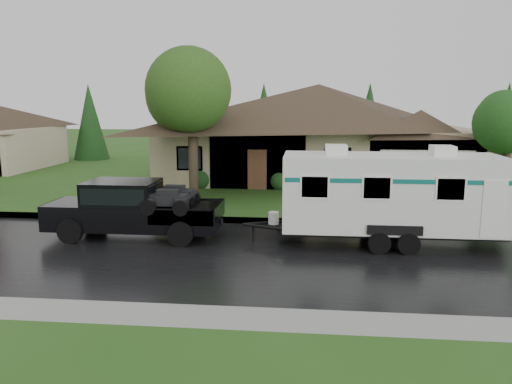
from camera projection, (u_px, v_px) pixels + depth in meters
ground at (267, 238)px, 17.39m from camera, size 140.00×140.00×0.00m
road at (262, 255)px, 15.43m from camera, size 140.00×8.00×0.01m
curb at (272, 221)px, 19.58m from camera, size 140.00×0.50×0.15m
lawn at (285, 175)px, 32.06m from camera, size 140.00×26.00×0.15m
house_main at (323, 121)px, 30.08m from camera, size 19.44×10.80×6.90m
tree_left_green at (192, 93)px, 23.11m from camera, size 4.30×4.30×7.12m
tree_right_green at (510, 122)px, 24.23m from camera, size 3.12×3.12×5.16m
shrub_row at (319, 180)px, 26.18m from camera, size 13.60×1.00×1.00m
pickup_truck at (131, 207)px, 17.37m from camera, size 5.96×2.27×1.99m
travel_trailer at (390, 192)px, 16.38m from camera, size 7.35×2.58×3.30m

